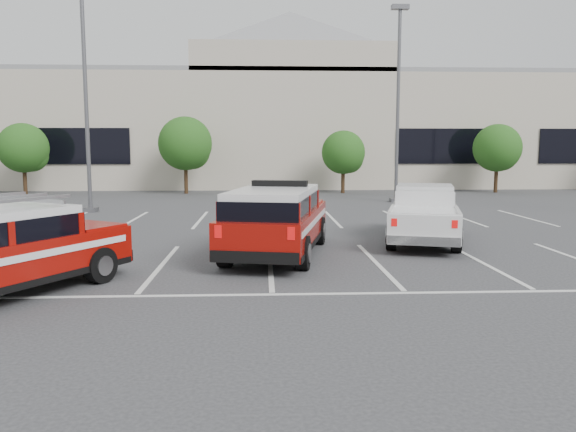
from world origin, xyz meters
The scene contains 12 objects.
ground centered at (0.00, 0.00, 0.00)m, with size 120.00×120.00×0.00m, color #303032.
stall_markings centered at (0.00, 4.50, 0.01)m, with size 23.00×15.00×0.01m, color silver.
convention_building centered at (0.18, 31.86, 4.72)m, with size 60.00×16.99×13.20m.
tree_left centered at (-14.91, 22.05, 2.77)m, with size 3.07×3.07×4.42m.
tree_mid_left centered at (-4.91, 22.05, 3.04)m, with size 3.37×3.37×4.85m.
tree_mid_right centered at (5.09, 22.05, 2.50)m, with size 2.77×2.77×3.99m.
tree_right centered at (15.09, 22.05, 2.77)m, with size 3.07×3.07×4.42m.
light_pole_left centered at (-8.00, 12.00, 5.19)m, with size 0.90×0.60×10.24m.
light_pole_mid centered at (7.00, 16.00, 5.19)m, with size 0.90×0.60×10.24m.
fire_chief_suv centered at (0.20, 1.27, 0.82)m, with size 3.22×6.03×2.01m.
white_pickup centered at (4.88, 3.47, 0.69)m, with size 3.44×5.95×1.73m.
ladder_suv centered at (-5.33, -2.71, 0.79)m, with size 4.19×5.30×1.97m.
Camera 1 is at (-0.19, -13.76, 2.92)m, focal length 35.00 mm.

